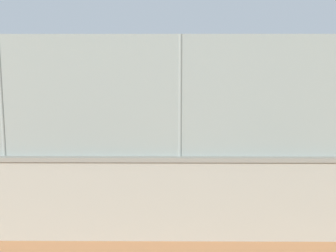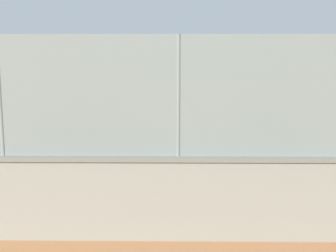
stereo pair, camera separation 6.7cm
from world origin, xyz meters
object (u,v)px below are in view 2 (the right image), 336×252
(sports_ball, at_px, (47,146))
(courtside_bench, at_px, (51,184))
(player_foreground_swinging, at_px, (168,103))
(player_baseline_waiting, at_px, (63,116))
(player_crossing_court, at_px, (301,131))
(spare_ball_by_wall, at_px, (85,211))

(sports_ball, bearing_deg, courtside_bench, 108.86)
(player_foreground_swinging, height_order, courtside_bench, player_foreground_swinging)
(player_baseline_waiting, relative_size, sports_ball, 22.21)
(sports_ball, bearing_deg, player_crossing_court, 168.21)
(spare_ball_by_wall, bearing_deg, player_foreground_swinging, -94.56)
(player_crossing_court, relative_size, courtside_bench, 1.03)
(spare_ball_by_wall, bearing_deg, courtside_bench, -36.39)
(player_baseline_waiting, bearing_deg, player_foreground_swinging, -126.91)
(player_foreground_swinging, relative_size, sports_ball, 20.81)
(player_baseline_waiting, relative_size, player_foreground_swinging, 1.07)
(player_crossing_court, height_order, spare_ball_by_wall, player_crossing_court)
(player_baseline_waiting, relative_size, spare_ball_by_wall, 8.00)
(player_baseline_waiting, bearing_deg, sports_ball, 82.80)
(sports_ball, relative_size, spare_ball_by_wall, 0.36)
(player_baseline_waiting, bearing_deg, spare_ball_by_wall, 108.61)
(player_baseline_waiting, height_order, player_foreground_swinging, player_baseline_waiting)
(player_foreground_swinging, distance_m, courtside_bench, 13.13)
(player_foreground_swinging, distance_m, spare_ball_by_wall, 13.71)
(player_baseline_waiting, xyz_separation_m, spare_ball_by_wall, (-2.84, 8.42, -0.83))
(player_baseline_waiting, distance_m, spare_ball_by_wall, 8.93)
(player_crossing_court, distance_m, courtside_bench, 7.93)
(courtside_bench, bearing_deg, spare_ball_by_wall, 143.61)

